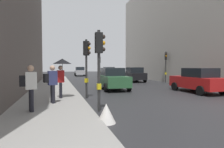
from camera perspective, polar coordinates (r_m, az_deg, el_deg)
name	(u,v)px	position (r m, az deg, el deg)	size (l,w,h in m)	color
ground_plane	(202,104)	(10.39, 25.72, -8.32)	(120.00, 120.00, 0.00)	#28282B
sidewalk_kerb	(53,92)	(13.68, -17.55, -5.33)	(3.29, 40.00, 0.16)	gray
building_facade_right	(212,27)	(26.74, 28.19, 12.55)	(12.00, 28.38, 13.48)	#B2ADA3
traffic_light_near_left	(99,56)	(7.75, -3.86, 5.62)	(0.43, 0.24, 3.37)	#2D2D2D
traffic_light_mid_street	(166,61)	(22.50, 16.12, 3.79)	(0.34, 0.45, 3.60)	#2D2D2D
traffic_light_near_right	(87,58)	(11.11, -7.74, 4.95)	(0.44, 0.38, 3.46)	#2D2D2D
traffic_light_far_median	(100,63)	(27.82, -3.80, 3.28)	(0.25, 0.43, 3.38)	#2D2D2D
car_dark_suv	(134,75)	(23.06, 6.71, -0.15)	(2.23, 4.31, 1.76)	black
car_red_sedan	(198,80)	(14.79, 24.69, -1.76)	(2.04, 4.21, 1.76)	red
car_white_compact	(109,72)	(34.67, -1.06, 0.70)	(2.17, 4.28, 1.76)	silver
car_green_estate	(113,79)	(15.23, 0.25, -1.43)	(2.14, 4.26, 1.76)	#2D6038
car_silver_hatchback	(80,71)	(37.14, -9.76, 0.78)	(2.10, 4.24, 1.76)	#BCBCC1
pedestrian_with_umbrella	(62,67)	(10.52, -15.09, 2.04)	(1.00, 1.00, 2.14)	black
pedestrian_with_black_backpack	(30,85)	(7.75, -23.82, -3.20)	(0.64, 0.40, 1.77)	black
pedestrian_with_grey_backpack	(52,82)	(9.18, -17.96, -2.27)	(0.65, 0.42, 1.77)	black
warning_sign_triangle	(106,113)	(6.33, -1.77, -11.91)	(0.64, 0.64, 0.65)	silver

